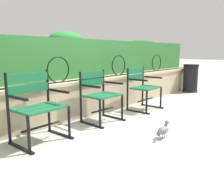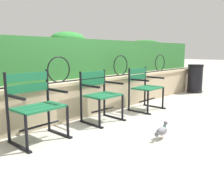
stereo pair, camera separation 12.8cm
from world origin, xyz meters
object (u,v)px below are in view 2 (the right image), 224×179
Objects in this scene: park_chair_centre at (100,94)px; park_chair_right at (144,87)px; pigeon_near_chairs at (162,131)px; park_chair_left at (36,104)px; trash_bin at (195,79)px.

park_chair_centre is 1.00× the size of park_chair_right.
park_chair_right is 2.85× the size of pigeon_near_chairs.
park_chair_left is at bearing 178.54° from park_chair_right.
trash_bin is (2.60, 0.13, -0.08)m from park_chair_right.
pigeon_near_chairs is (1.15, -1.18, -0.36)m from park_chair_left.
park_chair_right is 1.64m from pigeon_near_chairs.
pigeon_near_chairs is at bearing -45.91° from park_chair_left.
trash_bin is (3.74, 0.06, -0.08)m from park_chair_centre.
pigeon_near_chairs is 0.37× the size of trash_bin.
trash_bin is at bearing 0.95° from park_chair_centre.
park_chair_right is at bearing -1.46° from park_chair_left.
park_chair_centre is 1.06× the size of trash_bin.
park_chair_left is 1.15m from park_chair_centre.
park_chair_right is at bearing 44.62° from pigeon_near_chairs.
park_chair_right reaches higher than trash_bin.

